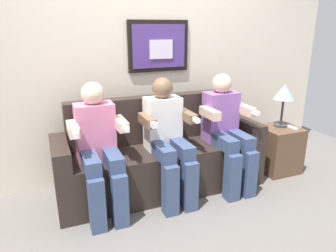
% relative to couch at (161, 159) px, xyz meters
% --- Properties ---
extents(ground_plane, '(5.69, 5.69, 0.00)m').
position_rel_couch_xyz_m(ground_plane, '(0.00, -0.33, -0.31)').
color(ground_plane, '#66605B').
extents(back_wall_assembly, '(4.37, 0.10, 2.60)m').
position_rel_couch_xyz_m(back_wall_assembly, '(0.00, 0.44, 0.99)').
color(back_wall_assembly, beige).
rests_on(back_wall_assembly, ground_plane).
extents(couch, '(1.97, 0.58, 0.90)m').
position_rel_couch_xyz_m(couch, '(0.00, 0.00, 0.00)').
color(couch, '#2D231E').
rests_on(couch, ground_plane).
extents(person_on_left, '(0.46, 0.56, 1.11)m').
position_rel_couch_xyz_m(person_on_left, '(-0.61, -0.17, 0.29)').
color(person_on_left, pink).
rests_on(person_on_left, ground_plane).
extents(person_in_middle, '(0.46, 0.56, 1.11)m').
position_rel_couch_xyz_m(person_in_middle, '(-0.00, -0.17, 0.29)').
color(person_in_middle, white).
rests_on(person_in_middle, ground_plane).
extents(person_on_right, '(0.46, 0.56, 1.11)m').
position_rel_couch_xyz_m(person_on_right, '(0.62, -0.17, 0.29)').
color(person_on_right, '#8C59A5').
rests_on(person_on_right, ground_plane).
extents(side_table_right, '(0.40, 0.40, 0.50)m').
position_rel_couch_xyz_m(side_table_right, '(1.34, -0.11, -0.06)').
color(side_table_right, brown).
rests_on(side_table_right, ground_plane).
extents(table_lamp, '(0.22, 0.22, 0.46)m').
position_rel_couch_xyz_m(table_lamp, '(1.37, -0.07, 0.55)').
color(table_lamp, '#333338').
rests_on(table_lamp, side_table_right).
extents(spare_remote_on_table, '(0.04, 0.13, 0.02)m').
position_rel_couch_xyz_m(spare_remote_on_table, '(1.43, -0.18, 0.20)').
color(spare_remote_on_table, white).
rests_on(spare_remote_on_table, side_table_right).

